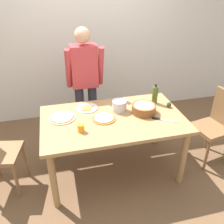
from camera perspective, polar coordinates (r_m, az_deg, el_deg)
name	(u,v)px	position (r m, az deg, el deg)	size (l,w,h in m)	color
ground	(113,169)	(3.21, 0.22, -13.06)	(8.00, 8.00, 0.00)	brown
wall_back	(88,37)	(4.02, -5.55, 16.99)	(5.60, 0.10, 2.60)	silver
dining_table	(113,125)	(2.80, 0.25, -3.00)	(1.60, 0.96, 0.76)	#A37A4C
person_cook	(85,80)	(3.31, -6.32, 7.48)	(0.49, 0.25, 1.62)	#2D2D38
chair_wooden_right	(216,123)	(3.34, 23.12, -2.33)	(0.47, 0.47, 0.95)	brown
pizza_raw_on_board	(62,118)	(2.80, -11.59, -1.27)	(0.30, 0.30, 0.02)	beige
pizza_cooked_on_tray	(104,118)	(2.73, -1.89, -1.44)	(0.27, 0.27, 0.02)	#C67A33
plate_with_slice	(87,108)	(2.95, -5.85, 0.95)	(0.26, 0.26, 0.02)	white
popcorn_bowl	(144,108)	(2.85, 7.44, 0.91)	(0.28, 0.28, 0.11)	brown
olive_oil_bottle	(155,95)	(3.06, 9.96, 3.97)	(0.07, 0.07, 0.26)	#47561E
steel_pot	(119,106)	(2.87, 1.73, 1.47)	(0.17, 0.17, 0.13)	#B7B7BC
cup_orange	(81,128)	(2.52, -7.26, -3.74)	(0.07, 0.07, 0.09)	orange
chef_knife	(162,119)	(2.77, 11.55, -1.71)	(0.26, 0.16, 0.02)	silver
avocado	(169,105)	(3.03, 13.13, 1.66)	(0.06, 0.06, 0.07)	#2D4219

